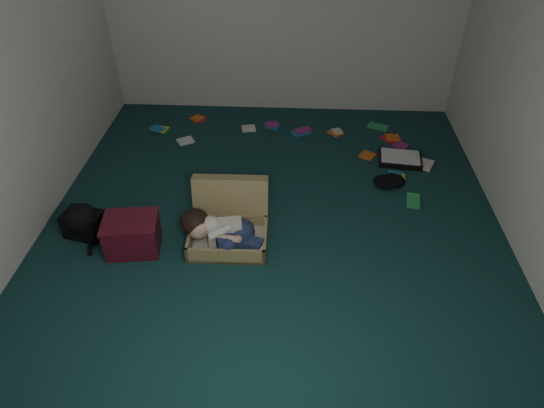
{
  "coord_description": "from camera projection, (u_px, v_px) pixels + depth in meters",
  "views": [
    {
      "loc": [
        0.16,
        -3.24,
        2.77
      ],
      "look_at": [
        0.0,
        -0.15,
        0.35
      ],
      "focal_mm": 32.0,
      "sensor_mm": 36.0,
      "label": 1
    }
  ],
  "objects": [
    {
      "name": "floor",
      "position": [
        273.0,
        225.0,
        4.26
      ],
      "size": [
        4.5,
        4.5,
        0.0
      ],
      "primitive_type": "plane",
      "color": "#123534",
      "rests_on": "ground"
    },
    {
      "name": "wall_front",
      "position": [
        240.0,
        359.0,
        1.69
      ],
      "size": [
        4.5,
        0.0,
        4.5
      ],
      "primitive_type": "plane",
      "rotation": [
        -1.57,
        0.0,
        0.0
      ],
      "color": "silver",
      "rests_on": "ground"
    },
    {
      "name": "wall_left",
      "position": [
        1.0,
        80.0,
        3.55
      ],
      "size": [
        0.0,
        4.5,
        4.5
      ],
      "primitive_type": "plane",
      "rotation": [
        1.57,
        0.0,
        1.57
      ],
      "color": "silver",
      "rests_on": "ground"
    },
    {
      "name": "suitcase",
      "position": [
        229.0,
        222.0,
        4.07
      ],
      "size": [
        0.65,
        0.64,
        0.47
      ],
      "rotation": [
        0.0,
        0.0,
        0.02
      ],
      "color": "#998754",
      "rests_on": "floor"
    },
    {
      "name": "person",
      "position": [
        221.0,
        231.0,
        3.92
      ],
      "size": [
        0.7,
        0.33,
        0.29
      ],
      "rotation": [
        0.0,
        0.0,
        0.02
      ],
      "color": "beige",
      "rests_on": "suitcase"
    },
    {
      "name": "maroon_bin",
      "position": [
        132.0,
        234.0,
        3.93
      ],
      "size": [
        0.48,
        0.4,
        0.3
      ],
      "rotation": [
        0.0,
        0.0,
        0.13
      ],
      "color": "#4E0F1D",
      "rests_on": "floor"
    },
    {
      "name": "backpack",
      "position": [
        84.0,
        223.0,
        4.09
      ],
      "size": [
        0.47,
        0.41,
        0.24
      ],
      "primitive_type": null,
      "rotation": [
        0.0,
        0.0,
        -0.23
      ],
      "color": "black",
      "rests_on": "floor"
    },
    {
      "name": "clothing_pile",
      "position": [
        392.0,
        180.0,
        4.7
      ],
      "size": [
        0.42,
        0.35,
        0.13
      ],
      "primitive_type": null,
      "rotation": [
        0.0,
        0.0,
        0.07
      ],
      "color": "black",
      "rests_on": "floor"
    },
    {
      "name": "paper_tray",
      "position": [
        400.0,
        159.0,
        5.06
      ],
      "size": [
        0.47,
        0.38,
        0.06
      ],
      "rotation": [
        0.0,
        0.0,
        -0.12
      ],
      "color": "black",
      "rests_on": "floor"
    },
    {
      "name": "book_scatter",
      "position": [
        316.0,
        143.0,
        5.35
      ],
      "size": [
        3.07,
        1.71,
        0.02
      ],
      "color": "yellow",
      "rests_on": "floor"
    }
  ]
}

